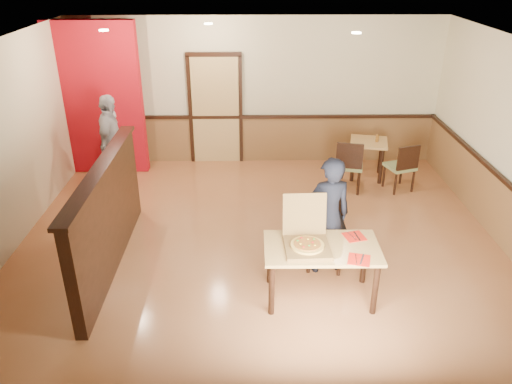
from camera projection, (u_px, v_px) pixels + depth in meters
floor at (261, 254)px, 7.02m from camera, size 7.00×7.00×0.00m
ceiling at (262, 51)px, 5.79m from camera, size 7.00×7.00×0.00m
wall_back at (257, 92)px, 9.55m from camera, size 7.00×0.00×7.00m
wainscot_back at (257, 139)px, 9.94m from camera, size 7.00×0.04×0.90m
chair_rail_back at (257, 117)px, 9.71m from camera, size 7.00×0.06×0.06m
wainscot_right at (512, 224)px, 6.86m from camera, size 0.04×7.00×0.90m
back_door at (216, 110)px, 9.65m from camera, size 0.90×0.06×2.10m
booth_partition at (108, 216)px, 6.49m from camera, size 0.20×3.10×1.44m
red_accent_panel at (98, 100)px, 9.06m from camera, size 1.60×0.20×2.78m
spot_a at (104, 30)px, 7.39m from camera, size 0.14×0.14×0.02m
spot_b at (208, 24)px, 8.03m from camera, size 0.14×0.14×0.02m
spot_c at (356, 33)px, 7.16m from camera, size 0.14×0.14×0.02m
main_table at (321, 254)px, 5.89m from camera, size 1.36×0.78×0.73m
diner_chair at (326, 229)px, 6.60m from camera, size 0.55×0.55×0.97m
side_chair_left at (349, 164)px, 8.62m from camera, size 0.56×0.56×0.95m
side_chair_right at (402, 165)px, 8.65m from camera, size 0.55×0.55×0.88m
side_table at (368, 150)px, 9.17m from camera, size 0.79×0.79×0.71m
diner at (328, 216)px, 6.34m from camera, size 0.65×0.49×1.61m
passerby at (111, 142)px, 8.68m from camera, size 0.41×0.98×1.67m
pizza_box at (307, 241)px, 5.81m from camera, size 0.54×0.63×0.55m
pizza at (307, 245)px, 5.77m from camera, size 0.50×0.50×0.03m
napkin_near at (359, 260)px, 5.59m from camera, size 0.30×0.30×0.01m
napkin_far at (354, 236)px, 6.04m from camera, size 0.29×0.29×0.01m
condiment at (377, 138)px, 9.04m from camera, size 0.05×0.05×0.13m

